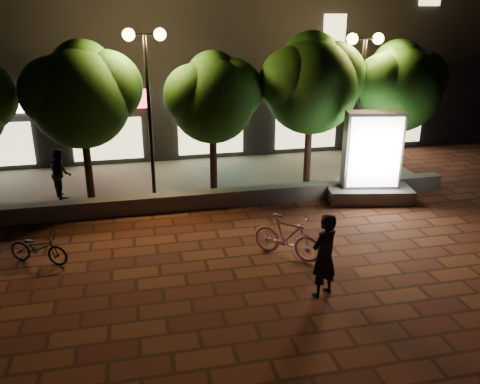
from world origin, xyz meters
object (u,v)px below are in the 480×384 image
object	(u,v)px
tree_left	(82,92)
scooter_parked	(38,248)
scooter_pink	(287,237)
rider	(324,255)
tree_mid	(213,95)
tree_right	(312,81)
tree_far_right	(400,84)
street_lamp_left	(147,71)
ad_kiosk	(371,165)
pedestrian	(60,173)
street_lamp_right	(363,70)

from	to	relation	value
tree_left	scooter_parked	size ratio (longest dim) A/B	3.20
tree_left	scooter_parked	world-z (taller)	tree_left
scooter_pink	scooter_parked	bearing A→B (deg)	124.41
scooter_pink	rider	size ratio (longest dim) A/B	0.97
tree_mid	tree_right	world-z (taller)	tree_right
tree_far_right	rider	bearing A→B (deg)	-127.60
tree_mid	street_lamp_left	distance (m)	2.22
tree_left	ad_kiosk	size ratio (longest dim) A/B	1.71
ad_kiosk	pedestrian	distance (m)	9.85
tree_right	tree_far_right	world-z (taller)	tree_right
tree_mid	scooter_pink	size ratio (longest dim) A/B	2.49
tree_left	rider	distance (m)	9.02
tree_left	ad_kiosk	bearing A→B (deg)	-12.78
rider	pedestrian	world-z (taller)	rider
tree_right	rider	xyz separation A→B (m)	(-2.19, -6.99, -2.63)
scooter_parked	rider	bearing A→B (deg)	-88.80
tree_right	street_lamp_right	distance (m)	1.70
tree_mid	scooter_parked	bearing A→B (deg)	-140.20
tree_far_right	scooter_pink	xyz separation A→B (m)	(-5.60, -5.17, -2.83)
scooter_parked	street_lamp_left	bearing A→B (deg)	-11.34
tree_right	scooter_pink	bearing A→B (deg)	-114.96
tree_far_right	street_lamp_right	world-z (taller)	street_lamp_right
ad_kiosk	scooter_parked	size ratio (longest dim) A/B	1.87
street_lamp_right	rider	distance (m)	8.29
street_lamp_left	tree_far_right	bearing A→B (deg)	1.76
scooter_pink	rider	bearing A→B (deg)	-129.09
tree_right	tree_left	bearing A→B (deg)	-180.00
tree_mid	street_lamp_left	xyz separation A→B (m)	(-2.05, -0.26, 0.81)
rider	scooter_parked	distance (m)	6.77
street_lamp_left	scooter_parked	bearing A→B (deg)	-127.14
tree_far_right	pedestrian	xyz separation A→B (m)	(-11.44, 0.22, -2.49)
tree_left	tree_mid	xyz separation A→B (m)	(4.00, -0.00, -0.23)
tree_left	rider	size ratio (longest dim) A/B	2.62
street_lamp_left	street_lamp_right	size ratio (longest dim) A/B	1.04
scooter_pink	street_lamp_left	bearing A→B (deg)	74.92
ad_kiosk	scooter_pink	size ratio (longest dim) A/B	1.58
scooter_pink	ad_kiosk	bearing A→B (deg)	-5.62
tree_right	tree_far_right	bearing A→B (deg)	-0.00
street_lamp_right	pedestrian	bearing A→B (deg)	177.22
scooter_parked	ad_kiosk	bearing A→B (deg)	-51.30
scooter_pink	scooter_parked	xyz separation A→B (m)	(-5.91, 0.99, -0.14)
tree_mid	tree_far_right	world-z (taller)	tree_far_right
scooter_parked	tree_left	bearing A→B (deg)	12.06
tree_mid	street_lamp_right	size ratio (longest dim) A/B	0.90
tree_left	street_lamp_right	bearing A→B (deg)	-1.68
tree_mid	rider	world-z (taller)	tree_mid
street_lamp_left	ad_kiosk	distance (m)	7.50
ad_kiosk	tree_left	bearing A→B (deg)	167.22
street_lamp_right	rider	size ratio (longest dim) A/B	2.66
tree_right	ad_kiosk	distance (m)	3.39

